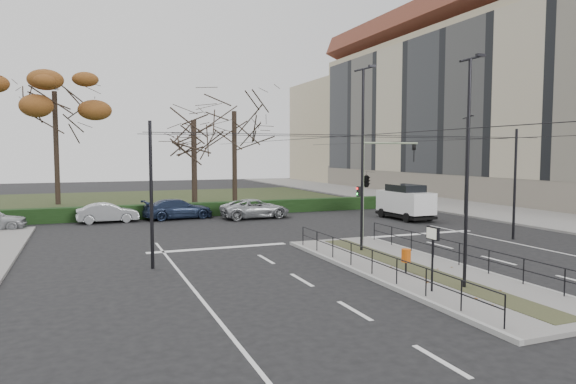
% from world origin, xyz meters
% --- Properties ---
extents(ground, '(140.00, 140.00, 0.00)m').
position_xyz_m(ground, '(0.00, 0.00, 0.00)').
color(ground, black).
rests_on(ground, ground).
extents(median_island, '(4.40, 15.00, 0.14)m').
position_xyz_m(median_island, '(0.00, -2.50, 0.07)').
color(median_island, slate).
rests_on(median_island, ground).
extents(sidewalk_east, '(8.00, 90.00, 0.14)m').
position_xyz_m(sidewalk_east, '(18.00, 22.00, 0.07)').
color(sidewalk_east, slate).
rests_on(sidewalk_east, ground).
extents(park, '(38.00, 26.00, 0.10)m').
position_xyz_m(park, '(-6.00, 32.00, 0.05)').
color(park, '#283118').
rests_on(park, ground).
extents(hedge, '(38.00, 1.00, 1.00)m').
position_xyz_m(hedge, '(-6.00, 18.60, 0.50)').
color(hedge, black).
rests_on(hedge, ground).
extents(apartment_block, '(13.09, 52.10, 21.64)m').
position_xyz_m(apartment_block, '(27.97, 23.97, 10.39)').
color(apartment_block, tan).
rests_on(apartment_block, ground).
extents(median_railing, '(4.14, 13.24, 0.92)m').
position_xyz_m(median_railing, '(0.00, -2.60, 0.98)').
color(median_railing, black).
rests_on(median_railing, median_island).
extents(catenary, '(20.00, 34.00, 6.00)m').
position_xyz_m(catenary, '(0.00, 1.62, 3.42)').
color(catenary, black).
rests_on(catenary, ground).
extents(traffic_light, '(3.75, 2.15, 5.52)m').
position_xyz_m(traffic_light, '(1.82, 4.33, 3.35)').
color(traffic_light, gray).
rests_on(traffic_light, median_island).
extents(litter_bin, '(0.36, 0.36, 0.92)m').
position_xyz_m(litter_bin, '(-0.80, -2.99, 0.80)').
color(litter_bin, black).
rests_on(litter_bin, median_island).
extents(info_panel, '(0.12, 0.56, 2.15)m').
position_xyz_m(info_panel, '(-1.51, -5.48, 1.83)').
color(info_panel, black).
rests_on(info_panel, median_island).
extents(streetlamp_median_near, '(0.66, 0.13, 7.85)m').
position_xyz_m(streetlamp_median_near, '(-0.16, -5.51, 4.13)').
color(streetlamp_median_near, black).
rests_on(streetlamp_median_near, median_island).
extents(streetlamp_median_far, '(0.72, 0.15, 8.61)m').
position_xyz_m(streetlamp_median_far, '(-0.07, 1.62, 4.52)').
color(streetlamp_median_far, black).
rests_on(streetlamp_median_far, median_island).
extents(streetlamp_sidewalk, '(0.62, 0.13, 7.38)m').
position_xyz_m(streetlamp_sidewalk, '(14.52, 11.55, 3.89)').
color(streetlamp_sidewalk, black).
rests_on(streetlamp_sidewalk, sidewalk_east).
extents(parked_car_second, '(4.07, 1.55, 1.32)m').
position_xyz_m(parked_car_second, '(-10.69, 17.36, 0.66)').
color(parked_car_second, '#A2A5A9').
rests_on(parked_car_second, ground).
extents(parked_car_third, '(5.10, 2.49, 1.43)m').
position_xyz_m(parked_car_third, '(-5.92, 17.57, 0.71)').
color(parked_car_third, '#1B253F').
rests_on(parked_car_third, ground).
extents(parked_car_fourth, '(5.08, 2.49, 1.39)m').
position_xyz_m(parked_car_fourth, '(-0.66, 15.87, 0.69)').
color(parked_car_fourth, '#A2A5A9').
rests_on(parked_car_fourth, ground).
extents(white_van, '(2.24, 4.71, 2.47)m').
position_xyz_m(white_van, '(9.07, 11.39, 1.29)').
color(white_van, silver).
rests_on(white_van, ground).
extents(rust_tree, '(8.74, 8.74, 13.23)m').
position_xyz_m(rust_tree, '(-14.35, 31.11, 10.14)').
color(rust_tree, black).
rests_on(rust_tree, park).
extents(bare_tree_center, '(8.02, 8.02, 11.14)m').
position_xyz_m(bare_tree_center, '(0.70, 26.10, 7.87)').
color(bare_tree_center, black).
rests_on(bare_tree_center, park).
extents(bare_tree_near, '(5.59, 5.59, 9.54)m').
position_xyz_m(bare_tree_near, '(-4.02, 21.04, 6.74)').
color(bare_tree_near, black).
rests_on(bare_tree_near, park).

